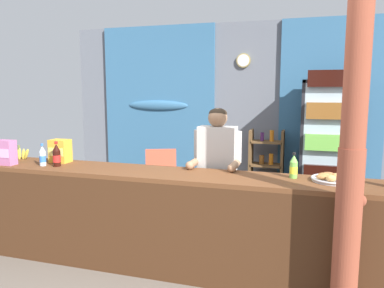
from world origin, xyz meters
The scene contains 15 objects.
ground_plane centered at (0.00, 1.18, 0.00)m, with size 7.66×7.66×0.00m, color #665B51.
back_wall_curtained centered at (-0.04, 2.99, 1.35)m, with size 5.54×0.22×2.64m.
stall_counter centered at (-0.14, 0.40, 0.58)m, with size 4.43×0.55×0.92m.
timber_post centered at (1.19, 0.08, 1.22)m, with size 0.20×0.18×2.55m.
drink_fridge centered at (1.17, 2.46, 1.04)m, with size 0.71×0.66×1.90m.
bottle_shelf_rack centered at (0.36, 2.69, 0.58)m, with size 0.48×0.28×1.10m.
plastic_lawn_chair centered at (-0.96, 1.98, 0.49)m, with size 0.58×0.58×0.86m.
shopkeeper centered at (0.05, 0.96, 0.93)m, with size 0.48×0.42×1.49m.
soda_bottle_lime_soda centered at (0.80, 0.63, 1.01)m, with size 0.07×0.07×0.22m.
soda_bottle_cola centered at (-1.45, 0.46, 1.02)m, with size 0.08×0.08×0.25m.
soda_bottle_water centered at (-1.60, 0.44, 1.01)m, with size 0.06×0.06×0.22m.
snack_box_wafer centered at (-1.99, 0.37, 1.04)m, with size 0.19×0.11×0.25m.
snack_box_choco_powder centered at (-1.55, 0.64, 1.04)m, with size 0.19×0.15×0.24m.
pastry_tray centered at (1.12, 0.60, 0.94)m, with size 0.36×0.36×0.07m.
banana_bunch centered at (-2.08, 0.67, 0.98)m, with size 0.27×0.05×0.16m.
Camera 1 is at (0.89, -2.63, 1.67)m, focal length 35.23 mm.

